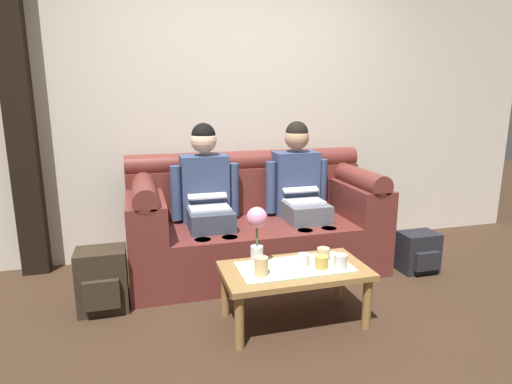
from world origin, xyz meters
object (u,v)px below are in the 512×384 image
object	(u,v)px
person_left	(207,195)
backpack_right	(418,252)
couch	(255,225)
cup_far_left	(341,261)
person_right	(300,189)
cup_near_right	(322,262)
cup_far_right	(261,266)
cup_far_center	(303,260)
flower_vase	(257,228)
cup_near_left	(323,254)
coffee_table	(294,275)
backpack_left	(102,281)

from	to	relation	value
person_left	backpack_right	size ratio (longest dim) A/B	3.69
couch	cup_far_left	xyz separation A→B (m)	(0.26, -1.05, 0.05)
person_right	cup_near_right	distance (m)	1.07
person_right	cup_far_right	world-z (taller)	person_right
couch	cup_far_center	size ratio (longest dim) A/B	25.45
flower_vase	cup_near_left	distance (m)	0.50
person_right	flower_vase	size ratio (longest dim) A/B	3.19
couch	cup_far_center	bearing A→B (deg)	-86.74
person_left	person_right	world-z (taller)	same
person_right	cup_near_left	distance (m)	0.93
cup_near_right	person_left	bearing A→B (deg)	118.35
person_left	cup_near_left	bearing A→B (deg)	-55.04
person_right	coffee_table	xyz separation A→B (m)	(-0.40, -0.95, -0.33)
person_left	flower_vase	xyz separation A→B (m)	(0.17, -0.87, -0.03)
person_left	cup_near_right	bearing A→B (deg)	-61.65
cup_far_center	couch	bearing A→B (deg)	93.26
cup_near_right	person_right	bearing A→B (deg)	76.44
cup_near_right	flower_vase	bearing A→B (deg)	158.85
person_right	coffee_table	size ratio (longest dim) A/B	1.33
couch	cup_far_left	bearing A→B (deg)	-75.95
flower_vase	cup_near_left	xyz separation A→B (m)	(0.45, -0.02, -0.21)
person_left	coffee_table	bearing A→B (deg)	-67.24
couch	cup_far_center	distance (m)	0.96
person_left	coffee_table	size ratio (longest dim) A/B	1.33
cup_near_left	backpack_left	xyz separation A→B (m)	(-1.42, 0.43, -0.21)
couch	backpack_right	size ratio (longest dim) A/B	6.18
cup_near_left	cup_near_right	size ratio (longest dim) A/B	1.00
person_left	coffee_table	xyz separation A→B (m)	(0.40, -0.95, -0.33)
person_right	backpack_left	world-z (taller)	person_right
person_left	flower_vase	size ratio (longest dim) A/B	3.19
backpack_right	cup_near_right	bearing A→B (deg)	-153.56
cup_near_left	backpack_right	distance (m)	1.17
cup_far_right	backpack_left	xyz separation A→B (m)	(-0.96, 0.56, -0.22)
couch	backpack_left	size ratio (longest dim) A/B	4.72
person_left	cup_far_right	world-z (taller)	person_left
coffee_table	backpack_left	bearing A→B (deg)	157.52
backpack_right	cup_far_left	bearing A→B (deg)	-149.60
person_left	cup_far_center	distance (m)	1.08
coffee_table	cup_far_left	bearing A→B (deg)	-21.84
cup_near_right	backpack_right	size ratio (longest dim) A/B	0.24
flower_vase	couch	bearing A→B (deg)	75.38
cup_near_right	cup_far_right	xyz separation A→B (m)	(-0.39, 0.00, 0.02)
flower_vase	backpack_left	size ratio (longest dim) A/B	0.89
cup_near_right	cup_far_center	xyz separation A→B (m)	(-0.10, 0.06, 0.00)
coffee_table	cup_far_center	xyz separation A→B (m)	(0.05, -0.01, 0.10)
person_right	flower_vase	distance (m)	1.07
cup_near_right	cup_far_right	world-z (taller)	cup_far_right
person_right	cup_far_left	bearing A→B (deg)	-97.21
backpack_left	cup_near_left	bearing A→B (deg)	-17.03
person_left	cup_far_center	xyz separation A→B (m)	(0.45, -0.95, -0.24)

